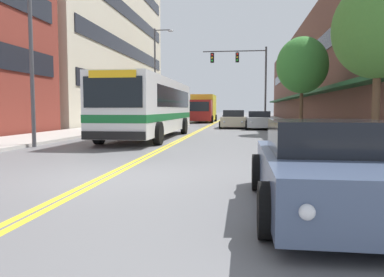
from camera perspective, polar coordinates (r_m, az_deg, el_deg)
The scene contains 19 objects.
ground_plane at distance 45.14m, azimuth 3.80°, elevation 2.56°, with size 240.00×240.00×0.00m, color slate.
sidewalk_left at distance 46.22m, azimuth -5.33°, elevation 2.67°, with size 3.69×106.00×0.13m.
sidewalk_right at distance 45.24m, azimuth 13.14°, elevation 2.53°, with size 3.69×106.00×0.13m.
centre_line at distance 45.14m, azimuth 3.80°, elevation 2.56°, with size 0.34×106.00×0.01m.
storefront_row_right at distance 46.35m, azimuth 20.85°, elevation 9.07°, with size 9.10×68.00×10.92m.
city_bus at distance 20.19m, azimuth -6.29°, elevation 5.02°, with size 2.93×11.71×3.04m.
car_navy_parked_left_near at distance 39.12m, azimuth -3.28°, elevation 3.16°, with size 2.09×4.20×1.32m.
car_slate_blue_parked_right_foreground at distance 6.02m, azimuth 20.07°, elevation -4.34°, with size 2.21×4.49×1.37m.
car_silver_parked_right_mid at distance 29.24m, azimuth 10.19°, elevation 2.70°, with size 2.12×4.25×1.37m.
car_charcoal_moving_lead at distance 52.07m, azimuth 5.96°, elevation 3.50°, with size 2.21×4.67×1.35m.
car_white_moving_second at distance 42.16m, azimuth 6.79°, elevation 3.16°, with size 2.19×4.36×1.18m.
car_champagne_moving_third at distance 30.74m, azimuth 6.37°, elevation 2.86°, with size 2.19×4.55×1.45m.
box_truck at distance 43.76m, azimuth 1.70°, elevation 4.63°, with size 2.83×7.91×3.19m.
traffic_signal_mast at distance 36.50m, azimuth 8.11°, elevation 10.28°, with size 6.07×0.38×7.39m.
street_lamp_left_near at distance 16.54m, azimuth -22.53°, elevation 15.17°, with size 2.13×0.28×7.92m.
street_lamp_left_far at distance 36.51m, azimuth -5.33°, elevation 10.41°, with size 1.89×0.28×9.15m.
street_tree_right_near at distance 12.96m, azimuth 26.56°, elevation 14.69°, with size 2.72×2.72×5.31m.
street_tree_right_mid at distance 24.15m, azimuth 16.45°, elevation 10.65°, with size 3.11×3.11×5.78m.
fire_hydrant at distance 19.91m, azimuth 16.03°, elevation 1.43°, with size 0.35×0.27×0.80m.
Camera 1 is at (3.06, -8.01, 1.54)m, focal length 35.00 mm.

